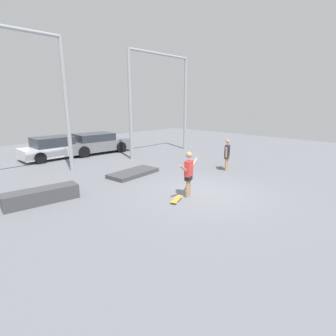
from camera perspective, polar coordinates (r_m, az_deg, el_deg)
The scene contains 10 objects.
ground_plane at distance 10.29m, azimuth 7.48°, elevation -5.36°, with size 36.00×36.00×0.00m, color slate.
skateboarder at distance 9.54m, azimuth 4.51°, elevation -0.85°, with size 1.40×0.43×1.70m.
skateboard at distance 9.39m, azimuth 1.92°, elevation -6.80°, with size 0.83×0.52×0.08m.
grind_box at distance 10.16m, azimuth -25.83°, elevation -5.48°, with size 2.44×0.67×0.51m, color #47474C.
manual_pad at distance 12.72m, azimuth -7.54°, elevation -1.08°, with size 2.50×1.13×0.18m, color #47474C.
canopy_support_left at distance 12.98m, azimuth -31.66°, elevation 13.86°, with size 5.15×0.20×6.37m.
canopy_support_right at distance 17.50m, azimuth -1.65°, elevation 15.50°, with size 5.15×0.20×6.37m.
parked_car_white at distance 17.59m, azimuth -23.40°, elevation 4.01°, with size 4.05×1.88×1.35m.
parked_car_grey at distance 18.58m, azimuth -15.35°, elevation 5.22°, with size 4.47×2.29×1.35m.
bystander at distance 13.61m, azimuth 12.74°, elevation 3.05°, with size 0.74×0.38×1.60m.
Camera 1 is at (-7.83, -5.72, 3.45)m, focal length 28.00 mm.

